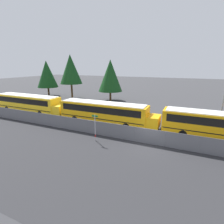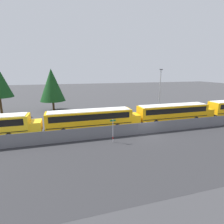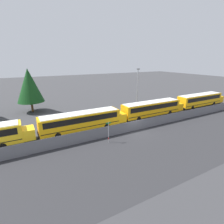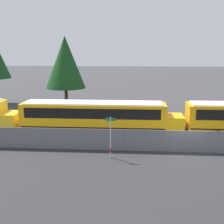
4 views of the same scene
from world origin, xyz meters
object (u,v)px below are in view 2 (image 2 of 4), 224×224
object	(u,v)px
light_pole	(160,90)
school_bus_2	(174,111)
street_sign	(113,130)
school_bus_1	(92,118)
tree_2	(52,85)

from	to	relation	value
light_pole	school_bus_2	bearing A→B (deg)	-91.73
street_sign	light_pole	xyz separation A→B (m)	(12.81, 11.10, 3.28)
school_bus_1	street_sign	distance (m)	5.75
light_pole	street_sign	bearing A→B (deg)	-139.08
school_bus_2	street_sign	xyz separation A→B (m)	(-12.65, -5.79, -0.21)
light_pole	tree_2	bearing A→B (deg)	155.46
school_bus_2	light_pole	xyz separation A→B (m)	(0.16, 5.31, 3.07)
school_bus_1	street_sign	bearing A→B (deg)	-73.69
school_bus_1	tree_2	xyz separation A→B (m)	(-6.00, 14.91, 3.82)
school_bus_1	light_pole	xyz separation A→B (m)	(14.42, 5.59, 3.07)
school_bus_1	street_sign	xyz separation A→B (m)	(1.61, -5.51, -0.21)
school_bus_2	tree_2	size ratio (longest dim) A/B	1.55
school_bus_2	street_sign	distance (m)	13.92
school_bus_1	school_bus_2	distance (m)	14.27
school_bus_1	school_bus_2	xyz separation A→B (m)	(14.26, 0.28, 0.00)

